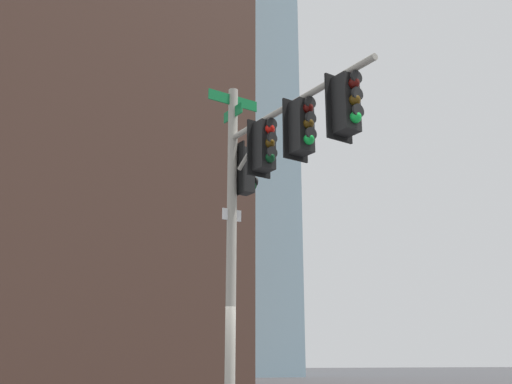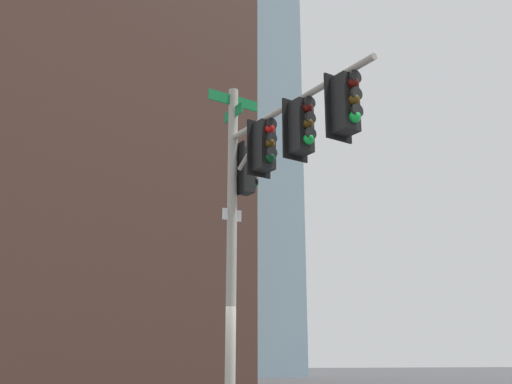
# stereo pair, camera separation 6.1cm
# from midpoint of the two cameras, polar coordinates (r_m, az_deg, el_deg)

# --- Properties ---
(signal_pole_assembly) EXTENTS (4.47, 1.86, 7.24)m
(signal_pole_assembly) POSITION_cam_midpoint_polar(r_m,az_deg,el_deg) (11.38, 1.04, 2.03)
(signal_pole_assembly) COLOR #9E998C
(signal_pole_assembly) RESTS_ON ground_plane
(building_brick_nearside) EXTENTS (22.52, 17.16, 58.23)m
(building_brick_nearside) POSITION_cam_midpoint_polar(r_m,az_deg,el_deg) (52.05, -13.54, 16.47)
(building_brick_nearside) COLOR #4C3328
(building_brick_nearside) RESTS_ON ground_plane
(building_brick_midblock) EXTENTS (18.98, 16.86, 46.54)m
(building_brick_midblock) POSITION_cam_midpoint_polar(r_m,az_deg,el_deg) (55.54, -11.74, 7.36)
(building_brick_midblock) COLOR #845B47
(building_brick_midblock) RESTS_ON ground_plane
(building_glass_tower) EXTENTS (27.13, 26.39, 85.77)m
(building_glass_tower) POSITION_cam_midpoint_polar(r_m,az_deg,el_deg) (76.93, -9.59, 16.71)
(building_glass_tower) COLOR #8CB2C6
(building_glass_tower) RESTS_ON ground_plane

